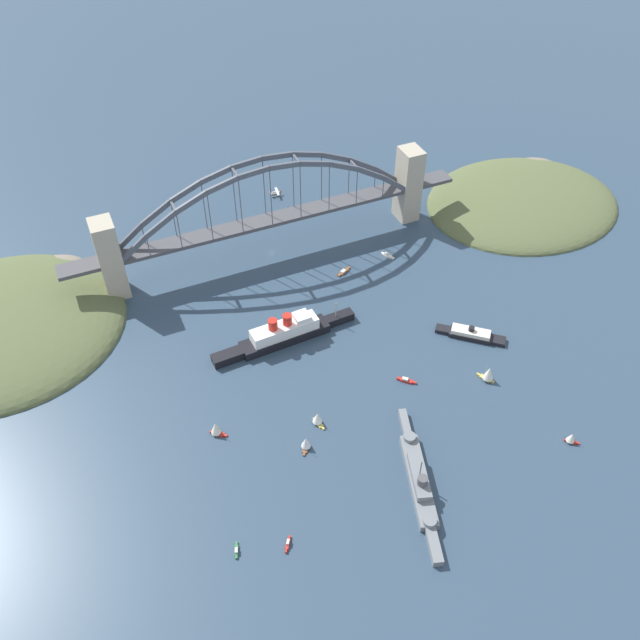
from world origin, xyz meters
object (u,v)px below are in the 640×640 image
Objects in this scene: small_boat_1 at (288,544)px; small_boat_8 at (387,255)px; harbor_arch_bridge at (269,217)px; small_boat_4 at (571,438)px; naval_cruiser at (419,481)px; seaplane_second_in_formation at (276,193)px; harbor_ferry_steamer at (471,334)px; small_boat_2 at (406,380)px; small_boat_0 at (344,272)px; small_boat_9 at (317,418)px; small_boat_7 at (489,373)px; ocean_liner at (284,333)px; small_boat_6 at (216,428)px; seaplane_taxiing_near_bridge at (290,210)px; small_boat_3 at (306,443)px; small_boat_5 at (236,550)px.

small_boat_1 is 209.09m from small_boat_8.
small_boat_4 is (-81.53, 200.98, -24.55)m from harbor_arch_bridge.
naval_cruiser is 253.64m from seaplane_second_in_formation.
small_boat_4 is (-4.85, 81.96, 1.12)m from harbor_ferry_steamer.
small_boat_2 is (50.15, 14.86, -1.32)m from harbor_ferry_steamer.
small_boat_2 is 86.80m from small_boat_4.
small_boat_9 reaches higher than small_boat_0.
small_boat_0 is 32.94m from small_boat_8.
small_boat_1 is at bearing 18.84° from small_boat_7.
ocean_liner is (21.80, 79.20, -22.14)m from harbor_arch_bridge.
small_boat_6 is (54.91, 47.11, -1.33)m from ocean_liner.
naval_cruiser is 230.11m from seaplane_taxiing_near_bridge.
small_boat_8 is (-0.35, -115.48, -4.18)m from small_boat_7.
small_boat_2 is 68.11m from small_boat_3.
harbor_ferry_steamer is 4.14× the size of small_boat_3.
harbor_arch_bridge is 145.15m from small_boat_9.
seaplane_second_in_formation is 214.47m from small_boat_7.
ocean_liner is at bearing -95.80° from small_boat_9.
harbor_arch_bridge is at bearing -47.87° from small_boat_0.
seaplane_second_in_formation is (-48.31, -139.45, -3.53)m from ocean_liner.
small_boat_0 is 135.43m from small_boat_3.
ocean_liner is 74.64m from small_boat_3.
seaplane_second_in_formation is 213.22m from small_boat_6.
small_boat_8 reaches higher than small_boat_1.
harbor_arch_bridge is 139.12m from small_boat_2.
small_boat_3 is (39.12, 151.78, -23.99)m from harbor_arch_bridge.
ocean_liner is 9.19× the size of small_boat_6.
harbor_ferry_steamer is 3.95× the size of small_boat_2.
small_boat_1 is at bearing 67.92° from seaplane_taxiing_near_bridge.
harbor_ferry_steamer is at bearing 107.39° from seaplane_taxiing_near_bridge.
small_boat_7 reaches higher than small_boat_9.
naval_cruiser is 8.47× the size of small_boat_6.
small_boat_7 is (14.57, -50.63, 1.78)m from small_boat_4.
naval_cruiser reaches higher than small_boat_2.
naval_cruiser is 2.33× the size of harbor_ferry_steamer.
harbor_ferry_steamer is 32.93m from small_boat_7.
ocean_liner reaches higher than small_boat_8.
small_boat_3 is 130.30m from small_boat_4.
small_boat_4 is (-103.34, 121.78, -2.41)m from ocean_liner.
ocean_liner is 9.51× the size of small_boat_8.
seaplane_taxiing_near_bridge is at bearing -77.29° from small_boat_4.
small_boat_2 is at bearing -173.17° from small_boat_9.
small_boat_4 is 0.74× the size of small_boat_6.
harbor_arch_bridge is 193.69m from naval_cruiser.
small_boat_1 is at bearing 71.32° from harbor_arch_bridge.
small_boat_7 reaches higher than small_boat_8.
harbor_ferry_steamer is at bearing -156.73° from small_boat_5.
small_boat_6 is at bearing 38.39° from small_boat_0.
small_boat_9 reaches higher than small_boat_4.
small_boat_2 is at bearing 85.22° from small_boat_0.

